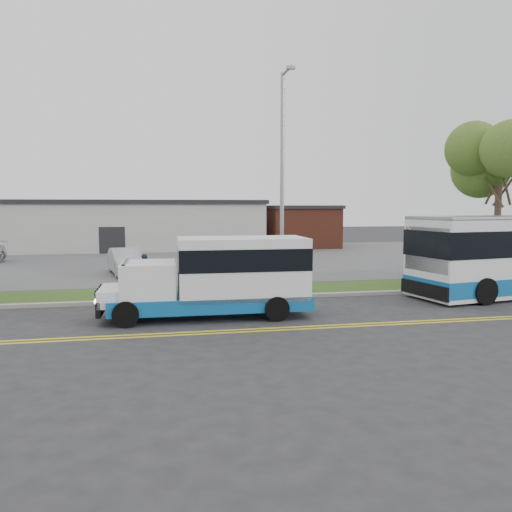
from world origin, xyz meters
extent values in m
plane|color=#28282B|center=(0.00, 0.00, 0.00)|extent=(140.00, 140.00, 0.00)
cube|color=yellow|center=(0.00, -3.85, 0.01)|extent=(70.00, 0.12, 0.01)
cube|color=yellow|center=(0.00, -4.15, 0.01)|extent=(70.00, 0.12, 0.01)
cube|color=#9E9B93|center=(0.00, 1.10, 0.07)|extent=(80.00, 0.30, 0.15)
cube|color=#284517|center=(0.00, 2.90, 0.05)|extent=(80.00, 3.30, 0.10)
cube|color=#4C4C4F|center=(0.00, 17.00, 0.05)|extent=(80.00, 25.00, 0.10)
cube|color=#9E9E99|center=(-6.00, 27.00, 2.00)|extent=(25.00, 10.00, 4.00)
cube|color=black|center=(-6.00, 27.00, 4.17)|extent=(25.40, 10.40, 0.35)
cube|color=black|center=(-6.00, 22.05, 1.10)|extent=(2.00, 0.15, 2.20)
cube|color=brown|center=(10.50, 26.00, 1.80)|extent=(6.00, 7.00, 3.60)
cube|color=black|center=(10.50, 26.00, 3.75)|extent=(6.30, 7.30, 0.30)
cylinder|color=#34261C|center=(14.00, 3.00, 2.48)|extent=(0.32, 0.32, 4.76)
ellipsoid|color=#3D5C20|center=(14.00, 3.00, 6.22)|extent=(5.20, 5.20, 4.42)
cylinder|color=gray|center=(3.00, 2.80, 4.85)|extent=(0.18, 0.18, 9.50)
cylinder|color=gray|center=(3.00, 2.10, 9.50)|extent=(0.12, 1.40, 0.12)
cube|color=gray|center=(3.00, 1.45, 9.45)|extent=(0.35, 0.18, 0.12)
cube|color=#0D5495|center=(-0.69, -1.80, 0.55)|extent=(6.83, 2.40, 0.50)
cube|color=silver|center=(0.41, -1.82, 1.70)|extent=(4.43, 2.37, 2.10)
cube|color=black|center=(0.41, -1.82, 2.05)|extent=(4.45, 2.41, 0.75)
cube|color=silver|center=(-2.79, -1.77, 1.35)|extent=(1.83, 2.17, 1.20)
cube|color=black|center=(-3.54, -1.76, 1.55)|extent=(0.13, 1.90, 0.90)
cube|color=silver|center=(-3.89, -1.76, 0.85)|extent=(1.03, 2.06, 0.55)
cube|color=black|center=(-4.33, -1.75, 0.55)|extent=(0.18, 2.05, 0.50)
sphere|color=#FFD88C|center=(-4.40, -2.50, 0.80)|extent=(0.20, 0.20, 0.20)
sphere|color=#FFD88C|center=(-4.37, -1.00, 0.80)|extent=(0.20, 0.20, 0.20)
cylinder|color=black|center=(-3.50, -2.84, 0.42)|extent=(0.84, 0.29, 0.84)
cylinder|color=black|center=(-3.47, -0.68, 0.42)|extent=(0.84, 0.29, 0.84)
cylinder|color=black|center=(1.39, -2.92, 0.42)|extent=(0.84, 0.29, 0.84)
cylinder|color=black|center=(1.42, -0.76, 0.42)|extent=(0.84, 0.29, 0.84)
cube|color=black|center=(8.06, -0.78, 2.11)|extent=(0.53, 2.53, 1.77)
cube|color=black|center=(7.98, -0.79, 0.50)|extent=(0.59, 2.76, 0.55)
cylinder|color=black|center=(9.97, -1.79, 0.53)|extent=(1.11, 0.53, 1.06)
cylinder|color=black|center=(9.54, 0.80, 0.53)|extent=(1.11, 0.53, 1.06)
imported|color=black|center=(-3.09, 4.00, 0.90)|extent=(0.66, 0.51, 1.59)
imported|color=#A7ABAF|center=(-4.18, 9.09, 0.82)|extent=(2.42, 4.59, 1.44)
sphere|color=white|center=(-3.39, 3.75, 0.26)|extent=(0.32, 0.32, 0.32)
sphere|color=white|center=(-2.79, 4.25, 0.26)|extent=(0.32, 0.32, 0.32)
camera|label=1|loc=(-2.46, -18.84, 3.83)|focal=35.00mm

